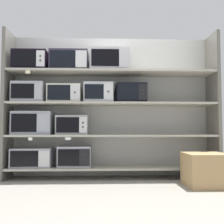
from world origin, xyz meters
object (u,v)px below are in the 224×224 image
object	(u,v)px
microwave_1	(75,156)
microwave_5	(65,94)
microwave_4	(30,93)
microwave_8	(31,62)
microwave_9	(69,61)
microwave_0	(32,157)
shipping_carton	(206,170)
microwave_7	(131,93)
microwave_2	(33,123)
microwave_10	(110,61)
microwave_3	(72,125)
microwave_6	(99,93)

from	to	relation	value
microwave_1	microwave_5	xyz separation A→B (m)	(-0.16, -0.00, 0.92)
microwave_4	microwave_8	xyz separation A→B (m)	(0.02, -0.00, 0.47)
microwave_1	microwave_9	bearing A→B (deg)	-179.99
microwave_0	shipping_carton	world-z (taller)	microwave_0
microwave_0	microwave_5	bearing A→B (deg)	-0.01
microwave_8	microwave_9	bearing A→B (deg)	0.02
shipping_carton	microwave_0	bearing A→B (deg)	164.71
microwave_7	microwave_2	bearing A→B (deg)	179.99
microwave_4	shipping_carton	size ratio (longest dim) A/B	0.90
microwave_2	microwave_4	distance (m)	0.45
microwave_7	microwave_10	xyz separation A→B (m)	(-0.32, 0.00, 0.49)
microwave_3	shipping_carton	xyz separation A→B (m)	(1.74, -0.63, -0.57)
microwave_3	microwave_8	bearing A→B (deg)	-179.99
microwave_0	microwave_6	size ratio (longest dim) A/B	1.34
microwave_0	microwave_9	bearing A→B (deg)	0.01
microwave_7	microwave_1	bearing A→B (deg)	179.99
microwave_4	microwave_7	distance (m)	1.51
microwave_3	shipping_carton	bearing A→B (deg)	-20.00
microwave_2	microwave_0	bearing A→B (deg)	-3.51
microwave_1	microwave_9	size ratio (longest dim) A/B	0.85
microwave_2	microwave_9	bearing A→B (deg)	-0.01
microwave_3	microwave_4	world-z (taller)	microwave_4
microwave_4	microwave_8	world-z (taller)	microwave_8
microwave_6	microwave_10	world-z (taller)	microwave_10
microwave_2	microwave_7	xyz separation A→B (m)	(1.45, -0.00, 0.45)
microwave_8	microwave_10	xyz separation A→B (m)	(1.17, 0.00, 0.02)
microwave_6	microwave_8	size ratio (longest dim) A/B	0.87
microwave_6	microwave_5	bearing A→B (deg)	-179.95
microwave_5	microwave_7	xyz separation A→B (m)	(0.99, -0.00, 0.01)
microwave_9	shipping_carton	bearing A→B (deg)	-19.41
microwave_3	microwave_8	world-z (taller)	microwave_8
microwave_8	microwave_9	world-z (taller)	microwave_9
microwave_9	shipping_carton	world-z (taller)	microwave_9
microwave_0	microwave_4	distance (m)	0.95
microwave_7	microwave_9	world-z (taller)	microwave_9
microwave_3	microwave_9	bearing A→B (deg)	179.96
microwave_6	microwave_7	bearing A→B (deg)	-0.05
microwave_5	microwave_10	xyz separation A→B (m)	(0.67, 0.00, 0.51)
microwave_7	microwave_4	bearing A→B (deg)	179.98
microwave_2	microwave_10	size ratio (longest dim) A/B	0.98
microwave_1	microwave_9	world-z (taller)	microwave_9
microwave_6	microwave_7	xyz separation A→B (m)	(0.48, -0.00, -0.00)
microwave_2	microwave_4	bearing A→B (deg)	179.82
microwave_2	microwave_8	xyz separation A→B (m)	(-0.04, -0.00, 0.92)
microwave_1	microwave_6	bearing A→B (deg)	0.04
microwave_0	microwave_9	world-z (taller)	microwave_9
microwave_0	microwave_5	distance (m)	1.04
microwave_6	microwave_10	distance (m)	0.52
microwave_9	microwave_8	bearing A→B (deg)	-179.98
microwave_5	microwave_10	world-z (taller)	microwave_10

